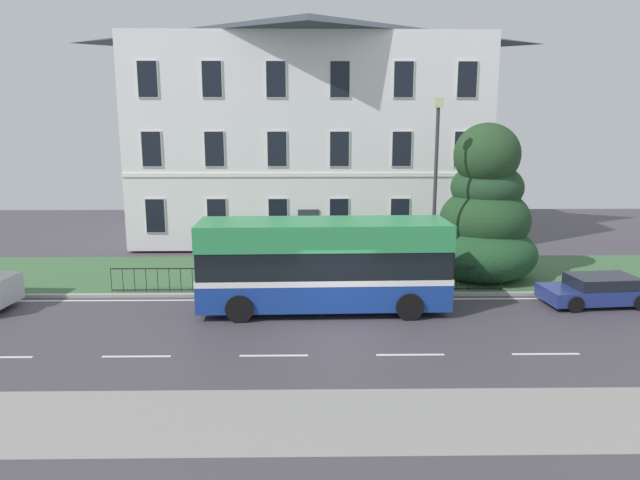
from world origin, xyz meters
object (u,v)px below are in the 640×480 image
at_px(georgian_townhouse, 309,127).
at_px(parked_hatchback_01, 597,290).
at_px(litter_bin, 266,275).
at_px(single_decker_bus, 324,264).
at_px(street_lamp_post, 435,183).
at_px(evergreen_tree, 484,220).

relative_size(georgian_townhouse, parked_hatchback_01, 4.81).
height_order(georgian_townhouse, litter_bin, georgian_townhouse).
bearing_deg(georgian_townhouse, parked_hatchback_01, -52.45).
bearing_deg(single_decker_bus, georgian_townhouse, 90.93).
bearing_deg(georgian_townhouse, litter_bin, -97.91).
bearing_deg(street_lamp_post, single_decker_bus, -151.34).
height_order(evergreen_tree, litter_bin, evergreen_tree).
bearing_deg(street_lamp_post, georgian_townhouse, 112.38).
xyz_separation_m(georgian_townhouse, single_decker_bus, (0.59, -14.66, -4.84)).
bearing_deg(parked_hatchback_01, litter_bin, -14.08).
height_order(evergreen_tree, parked_hatchback_01, evergreen_tree).
xyz_separation_m(evergreen_tree, single_decker_bus, (-7.01, -4.26, -0.90)).
bearing_deg(georgian_townhouse, street_lamp_post, -67.62).
relative_size(georgian_townhouse, street_lamp_post, 2.60).
distance_m(evergreen_tree, litter_bin, 9.65).
bearing_deg(litter_bin, evergreen_tree, 10.58).
xyz_separation_m(single_decker_bus, street_lamp_post, (4.44, 2.43, 2.66)).
height_order(single_decker_bus, litter_bin, single_decker_bus).
bearing_deg(evergreen_tree, litter_bin, -169.42).
xyz_separation_m(georgian_townhouse, litter_bin, (-1.69, -12.13, -5.91)).
bearing_deg(parked_hatchback_01, single_decker_bus, -2.14).
relative_size(evergreen_tree, litter_bin, 6.38).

